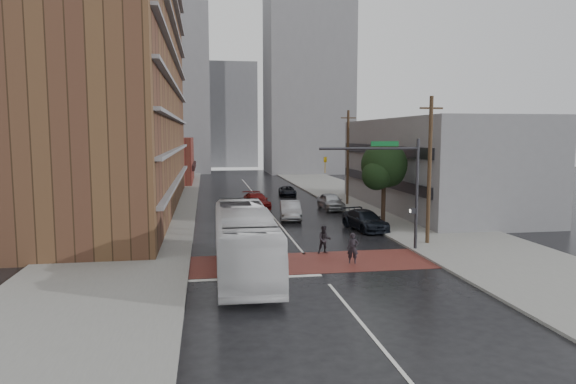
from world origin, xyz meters
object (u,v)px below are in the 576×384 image
object	(u,v)px
suv_travel	(287,191)
transit_bus	(244,241)
pedestrian_b	(324,240)
car_parked_far	(331,201)
car_travel_c	(256,201)
car_travel_b	(290,210)
car_travel_a	(266,229)
car_parked_near	(365,222)
pedestrian_a	(353,248)
car_parked_mid	(365,220)

from	to	relation	value
suv_travel	transit_bus	bearing A→B (deg)	-98.87
pedestrian_b	car_parked_far	distance (m)	19.21
car_travel_c	car_parked_far	distance (m)	7.57
transit_bus	car_travel_b	xyz separation A→B (m)	(5.33, 17.06, -0.95)
suv_travel	pedestrian_b	bearing A→B (deg)	-90.80
car_travel_a	car_parked_far	distance (m)	15.75
car_travel_b	transit_bus	bearing A→B (deg)	-101.59
pedestrian_b	car_parked_near	world-z (taller)	pedestrian_b
car_parked_far	car_travel_a	bearing A→B (deg)	-123.63
car_travel_c	car_parked_near	xyz separation A→B (m)	(7.28, -13.22, -0.15)
car_travel_a	suv_travel	world-z (taller)	car_travel_a
pedestrian_a	car_travel_a	distance (m)	8.79
pedestrian_a	suv_travel	world-z (taller)	pedestrian_a
car_travel_a	car_travel_b	world-z (taller)	car_travel_b
transit_bus	pedestrian_b	bearing A→B (deg)	35.93
suv_travel	pedestrian_a	bearing A→B (deg)	-88.62
transit_bus	car_travel_c	distance (m)	24.57
car_travel_a	car_travel_b	distance (m)	8.85
car_travel_b	car_travel_c	bearing A→B (deg)	113.27
car_travel_a	suv_travel	bearing A→B (deg)	84.94
car_travel_c	pedestrian_b	bearing A→B (deg)	-90.40
pedestrian_b	car_parked_far	bearing A→B (deg)	76.36
car_travel_b	pedestrian_a	bearing A→B (deg)	-80.52
car_travel_a	car_parked_mid	bearing A→B (deg)	23.57
car_travel_c	car_parked_near	size ratio (longest dim) A/B	1.41
transit_bus	pedestrian_b	xyz separation A→B (m)	(5.31, 3.74, -0.88)
transit_bus	car_travel_a	bearing A→B (deg)	76.80
pedestrian_a	car_parked_near	distance (m)	10.82
car_parked_mid	car_travel_b	bearing A→B (deg)	120.82
suv_travel	car_travel_c	bearing A→B (deg)	-111.32
transit_bus	car_parked_near	bearing A→B (deg)	47.96
car_travel_a	car_parked_mid	distance (m)	8.46
suv_travel	car_travel_b	bearing A→B (deg)	-94.28
car_travel_a	car_parked_far	size ratio (longest dim) A/B	0.90
pedestrian_a	car_parked_near	bearing A→B (deg)	85.21
car_travel_c	suv_travel	bearing A→B (deg)	58.05
car_parked_mid	car_parked_near	bearing A→B (deg)	-99.30
car_travel_a	car_travel_b	size ratio (longest dim) A/B	0.88
car_travel_a	car_travel_c	world-z (taller)	car_travel_c
car_parked_near	car_parked_mid	bearing A→B (deg)	80.40
car_travel_a	pedestrian_a	bearing A→B (deg)	-54.20
car_parked_near	suv_travel	bearing A→B (deg)	86.34
pedestrian_b	suv_travel	xyz separation A→B (m)	(2.56, 30.87, -0.30)
pedestrian_a	car_parked_far	xyz separation A→B (m)	(3.94, 21.22, -0.07)
car_travel_b	car_parked_near	distance (m)	7.74
car_travel_a	car_travel_b	xyz separation A→B (m)	(3.15, 8.27, 0.07)
car_travel_b	pedestrian_b	bearing A→B (deg)	-84.34
car_travel_a	car_travel_c	xyz separation A→B (m)	(0.85, 15.57, 0.04)
car_travel_b	car_parked_mid	distance (m)	7.73
transit_bus	car_parked_far	distance (m)	24.57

